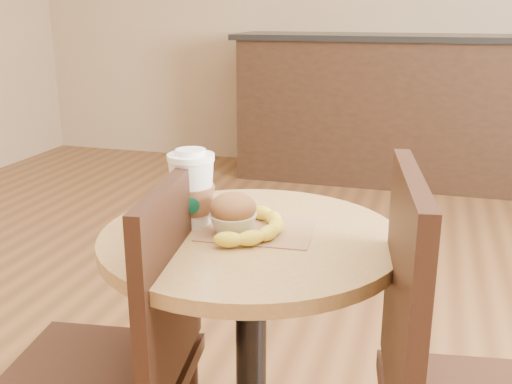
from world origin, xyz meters
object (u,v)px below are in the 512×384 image
cafe_table (251,331)px  muffin (233,214)px  banana (258,227)px  coffee_cup (192,191)px  chair_left (121,364)px

cafe_table → muffin: 0.29m
cafe_table → banana: bearing=-25.1°
muffin → banana: size_ratio=0.43×
coffee_cup → muffin: coffee_cup is taller
coffee_cup → muffin: 0.12m
cafe_table → coffee_cup: size_ratio=4.37×
banana → cafe_table: bearing=167.0°
coffee_cup → banana: 0.17m
cafe_table → banana: 0.26m
cafe_table → chair_left: bearing=-144.5°
banana → muffin: bearing=-150.0°
chair_left → muffin: 0.40m
chair_left → coffee_cup: size_ratio=5.19×
banana → coffee_cup: bearing=-176.0°
coffee_cup → banana: bearing=-28.5°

